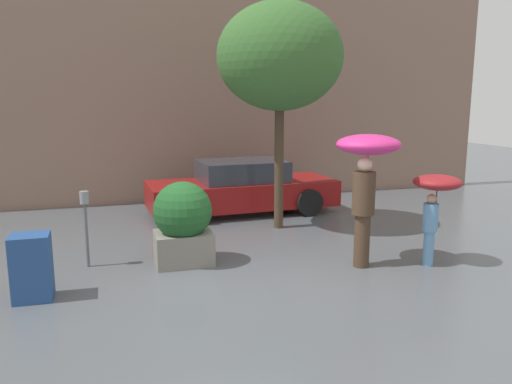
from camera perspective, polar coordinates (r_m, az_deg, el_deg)
The scene contains 9 objects.
ground_plane at distance 7.42m, azimuth -1.49°, elevation -10.46°, with size 40.00×40.00×0.00m, color #51565B.
building_facade at distance 13.32m, azimuth -9.03°, elevation 11.87°, with size 18.00×0.30×6.00m.
planter_box at distance 8.20m, azimuth -8.36°, elevation -3.35°, with size 0.95×0.95×1.36m.
person_adult at distance 8.08m, azimuth 12.55°, elevation 3.06°, with size 1.01×1.01×2.12m.
person_child at distance 8.47m, azimuth 19.84°, elevation -0.12°, with size 0.76×0.76×1.48m.
parked_car_near at distance 11.83m, azimuth -1.61°, elevation 0.41°, with size 4.46×2.08×1.25m.
street_tree at distance 10.25m, azimuth 2.74°, elevation 15.13°, with size 2.52×2.52×4.57m.
parking_meter at distance 8.36m, azimuth -18.94°, elevation -2.26°, with size 0.14×0.14×1.24m.
newspaper_box at distance 7.38m, azimuth -24.26°, elevation -7.85°, with size 0.50×0.44×0.90m.
Camera 1 is at (-1.80, -6.69, 2.66)m, focal length 35.00 mm.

